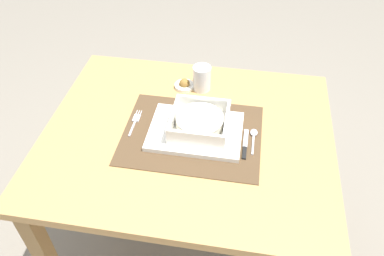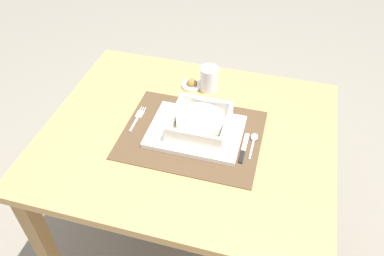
{
  "view_description": "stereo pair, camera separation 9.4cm",
  "coord_description": "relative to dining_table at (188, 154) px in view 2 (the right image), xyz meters",
  "views": [
    {
      "loc": [
        0.16,
        -0.89,
        1.6
      ],
      "look_at": [
        0.02,
        -0.01,
        0.75
      ],
      "focal_mm": 36.1,
      "sensor_mm": 36.0,
      "label": 1
    },
    {
      "loc": [
        0.26,
        -0.87,
        1.6
      ],
      "look_at": [
        0.02,
        -0.01,
        0.75
      ],
      "focal_mm": 36.1,
      "sensor_mm": 36.0,
      "label": 2
    }
  ],
  "objects": [
    {
      "name": "ground_plane",
      "position": [
        0.0,
        0.0,
        -0.62
      ],
      "size": [
        6.0,
        6.0,
        0.0
      ],
      "primitive_type": "plane",
      "color": "gray"
    },
    {
      "name": "dining_table",
      "position": [
        0.0,
        0.0,
        0.0
      ],
      "size": [
        0.94,
        0.78,
        0.72
      ],
      "color": "#B2844C",
      "rests_on": "ground"
    },
    {
      "name": "placemat",
      "position": [
        0.02,
        -0.01,
        0.1
      ],
      "size": [
        0.45,
        0.35,
        0.0
      ],
      "primitive_type": "cube",
      "color": "#4C3823",
      "rests_on": "dining_table"
    },
    {
      "name": "serving_plate",
      "position": [
        0.03,
        -0.0,
        0.11
      ],
      "size": [
        0.3,
        0.22,
        0.02
      ],
      "primitive_type": "cube",
      "color": "white",
      "rests_on": "placemat"
    },
    {
      "name": "porridge_bowl",
      "position": [
        0.04,
        0.01,
        0.14
      ],
      "size": [
        0.18,
        0.18,
        0.06
      ],
      "color": "white",
      "rests_on": "serving_plate"
    },
    {
      "name": "fork",
      "position": [
        -0.18,
        0.02,
        0.11
      ],
      "size": [
        0.02,
        0.13,
        0.0
      ],
      "rotation": [
        0.0,
        0.0,
        0.06
      ],
      "color": "silver",
      "rests_on": "placemat"
    },
    {
      "name": "spoon",
      "position": [
        0.21,
        0.02,
        0.11
      ],
      "size": [
        0.02,
        0.11,
        0.01
      ],
      "rotation": [
        0.0,
        0.0,
        -0.04
      ],
      "color": "silver",
      "rests_on": "placemat"
    },
    {
      "name": "butter_knife",
      "position": [
        0.19,
        -0.03,
        0.11
      ],
      "size": [
        0.01,
        0.13,
        0.01
      ],
      "rotation": [
        0.0,
        0.0,
        -0.02
      ],
      "color": "black",
      "rests_on": "placemat"
    },
    {
      "name": "drinking_glass",
      "position": [
        0.01,
        0.24,
        0.14
      ],
      "size": [
        0.07,
        0.07,
        0.09
      ],
      "color": "white",
      "rests_on": "dining_table"
    },
    {
      "name": "condiment_saucer",
      "position": [
        -0.05,
        0.24,
        0.11
      ],
      "size": [
        0.07,
        0.07,
        0.04
      ],
      "color": "white",
      "rests_on": "dining_table"
    }
  ]
}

